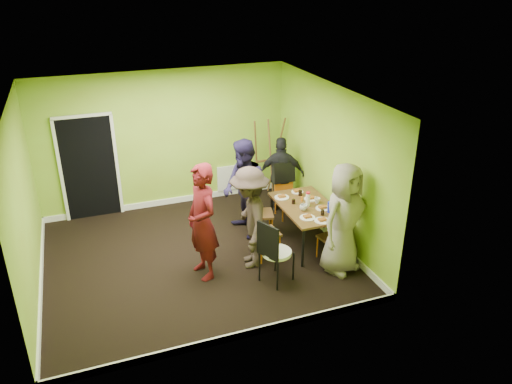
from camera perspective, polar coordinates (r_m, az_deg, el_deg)
ground at (r=8.74m, az=-6.87°, el=-7.33°), size 5.00×5.00×0.00m
room_walls at (r=8.30m, az=-7.44°, el=-1.41°), size 5.04×4.54×2.82m
dining_table at (r=8.80m, az=5.86°, el=-1.86°), size 0.90×1.50×0.75m
chair_left_far at (r=9.01m, az=0.08°, el=-1.97°), size 0.51×0.51×1.01m
chair_left_near at (r=8.38m, az=0.66°, el=-4.23°), size 0.45×0.45×0.99m
chair_back_end at (r=9.85m, az=3.26°, el=1.64°), size 0.45×0.53×1.08m
chair_front_end at (r=8.41m, az=8.90°, el=-4.89°), size 0.42×0.42×0.89m
chair_bentwood at (r=7.73m, az=2.02°, el=-6.60°), size 0.57×0.56×1.08m
easel at (r=10.52m, az=1.36°, el=3.82°), size 0.70×0.66×1.76m
plate_near_left at (r=9.03m, az=2.96°, el=-0.61°), size 0.27×0.27×0.01m
plate_near_right at (r=8.35m, az=5.90°, el=-2.92°), size 0.26×0.26×0.01m
plate_far_back at (r=9.27m, az=4.75°, el=0.02°), size 0.22×0.22×0.01m
plate_far_front at (r=8.28m, az=7.58°, el=-3.27°), size 0.26×0.26×0.01m
plate_wall_back at (r=9.02m, az=6.30°, el=-0.78°), size 0.25×0.25×0.01m
plate_wall_front at (r=8.69m, az=7.61°, el=-1.86°), size 0.24×0.24×0.01m
thermos at (r=8.72m, az=5.95°, el=-0.89°), size 0.08×0.08×0.23m
blue_bottle at (r=8.55m, az=8.41°, el=-1.72°), size 0.08×0.08×0.19m
orange_bottle at (r=8.91m, az=5.25°, el=-0.79°), size 0.03×0.03×0.09m
glass_mid at (r=8.80m, az=4.31°, el=-1.09°), size 0.06×0.06×0.08m
glass_back at (r=9.12m, az=5.08°, el=-0.12°), size 0.07×0.07×0.10m
glass_front at (r=8.46m, az=7.61°, el=-2.33°), size 0.06×0.06×0.10m
cup_a at (r=8.58m, az=5.45°, el=-1.77°), size 0.13×0.13×0.10m
cup_b at (r=8.86m, az=7.01°, el=-0.98°), size 0.11×0.11×0.10m
person_standing at (r=7.79m, az=-6.14°, el=-3.43°), size 0.59×0.78×1.91m
person_left_far at (r=8.97m, az=-1.36°, el=0.34°), size 0.78×0.95×1.82m
person_left_near at (r=8.06m, az=-0.71°, el=-2.98°), size 0.86×1.23×1.73m
person_back_end at (r=9.97m, az=2.92°, el=2.00°), size 0.98×0.68×1.55m
person_front_end at (r=8.02m, az=9.99°, el=-3.03°), size 1.06×0.89×1.86m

